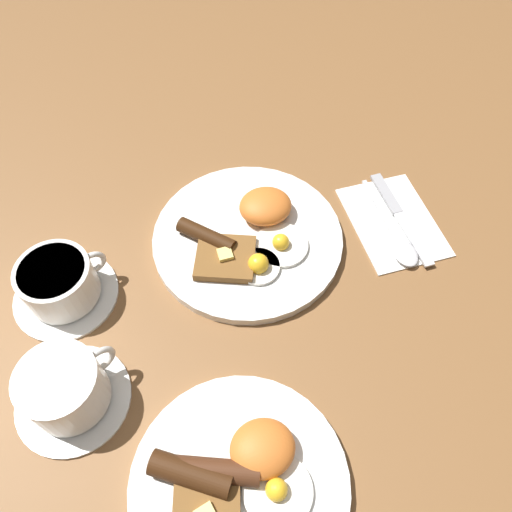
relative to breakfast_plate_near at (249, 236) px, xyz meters
name	(u,v)px	position (x,y,z in m)	size (l,w,h in m)	color
ground_plane	(248,241)	(0.00, 0.00, -0.01)	(3.00, 3.00, 0.00)	brown
breakfast_plate_near	(249,236)	(0.00, 0.00, 0.00)	(0.28, 0.28, 0.05)	white
breakfast_plate_far	(238,480)	(0.10, 0.32, 0.00)	(0.24, 0.24, 0.05)	white
teacup_near	(60,284)	(0.27, 0.03, 0.02)	(0.14, 0.14, 0.07)	white
teacup_far	(66,389)	(0.27, 0.18, 0.02)	(0.14, 0.14, 0.08)	white
napkin	(393,221)	(-0.22, 0.02, -0.01)	(0.12, 0.17, 0.01)	white
knife	(398,212)	(-0.24, 0.01, -0.01)	(0.02, 0.19, 0.01)	silver
spoon	(399,243)	(-0.21, 0.07, 0.00)	(0.04, 0.18, 0.01)	silver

